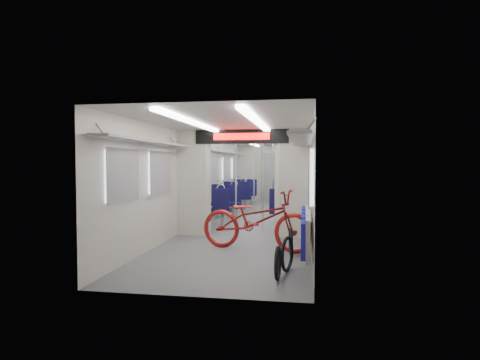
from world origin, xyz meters
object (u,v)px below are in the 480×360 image
at_px(bike_hoop_b, 287,256).
at_px(stanchion_far_left, 254,177).
at_px(bicycle, 257,220).
at_px(seat_bay_near_right, 289,203).
at_px(seat_bay_far_right, 293,194).
at_px(seat_bay_near_left, 220,202).
at_px(stanchion_near_left, 236,182).
at_px(bike_hoop_c, 291,243).
at_px(bike_hoop_a, 278,265).
at_px(stanchion_near_right, 263,182).
at_px(flip_bench, 306,229).
at_px(stanchion_far_right, 273,177).
at_px(seat_bay_far_left, 241,192).

distance_m(bike_hoop_b, stanchion_far_left, 6.84).
relative_size(bicycle, stanchion_far_left, 0.92).
relative_size(seat_bay_near_right, seat_bay_far_right, 1.03).
bearing_deg(seat_bay_near_left, seat_bay_far_right, 59.03).
xyz_separation_m(stanchion_near_left, stanchion_far_left, (-0.00, 3.32, 0.00)).
bearing_deg(bike_hoop_c, seat_bay_near_right, 92.56).
height_order(bike_hoop_a, stanchion_near_right, stanchion_near_right).
bearing_deg(seat_bay_far_right, bike_hoop_c, -88.58).
height_order(flip_bench, stanchion_far_right, stanchion_far_right).
height_order(seat_bay_far_left, stanchion_far_right, stanchion_far_right).
xyz_separation_m(bike_hoop_a, seat_bay_far_left, (-1.92, 8.92, 0.32)).
bearing_deg(seat_bay_near_left, bicycle, -67.31).
distance_m(bicycle, stanchion_near_left, 2.17).
relative_size(seat_bay_near_left, stanchion_near_right, 0.86).
distance_m(seat_bay_far_right, stanchion_far_left, 1.80).
height_order(bike_hoop_c, seat_bay_near_right, seat_bay_near_right).
bearing_deg(bike_hoop_c, bike_hoop_a, -94.59).
relative_size(seat_bay_far_left, seat_bay_far_right, 1.03).
bearing_deg(seat_bay_near_left, bike_hoop_b, -66.87).
relative_size(bike_hoop_c, seat_bay_near_right, 0.24).
relative_size(seat_bay_near_left, stanchion_near_left, 0.86).
height_order(flip_bench, seat_bay_near_left, seat_bay_near_left).
bearing_deg(stanchion_far_right, bicycle, -88.62).
height_order(flip_bench, seat_bay_far_right, seat_bay_far_right).
height_order(flip_bench, stanchion_far_left, stanchion_far_left).
height_order(flip_bench, seat_bay_near_right, seat_bay_near_right).
bearing_deg(stanchion_far_right, flip_bench, -81.12).
height_order(flip_bench, seat_bay_far_left, seat_bay_far_left).
xyz_separation_m(seat_bay_near_right, stanchion_near_right, (-0.55, -1.56, 0.62)).
xyz_separation_m(flip_bench, seat_bay_near_left, (-2.29, 4.42, -0.05)).
distance_m(seat_bay_near_left, seat_bay_far_right, 3.63).
height_order(bike_hoop_a, stanchion_far_left, stanchion_far_left).
relative_size(seat_bay_near_left, seat_bay_near_right, 0.99).
bearing_deg(seat_bay_near_right, seat_bay_near_left, -177.75).
xyz_separation_m(seat_bay_far_right, stanchion_near_left, (-1.18, -4.53, 0.63)).
height_order(flip_bench, bike_hoop_a, flip_bench).
bearing_deg(stanchion_near_right, bicycle, -87.24).
distance_m(bike_hoop_a, seat_bay_near_left, 5.54).
distance_m(bike_hoop_c, seat_bay_far_left, 7.69).
distance_m(bicycle, flip_bench, 1.37).
bearing_deg(seat_bay_far_left, bicycle, -78.77).
height_order(bicycle, stanchion_far_right, stanchion_far_right).
bearing_deg(stanchion_near_right, stanchion_far_right, 90.64).
bearing_deg(bike_hoop_a, stanchion_far_right, 95.04).
bearing_deg(bike_hoop_c, stanchion_far_left, 103.54).
bearing_deg(seat_bay_far_right, stanchion_near_left, -104.58).
bearing_deg(bicycle, stanchion_near_right, 14.76).
distance_m(bike_hoop_a, stanchion_far_left, 7.26).
bearing_deg(stanchion_near_right, flip_bench, -71.70).
bearing_deg(seat_bay_far_left, bike_hoop_c, -74.62).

